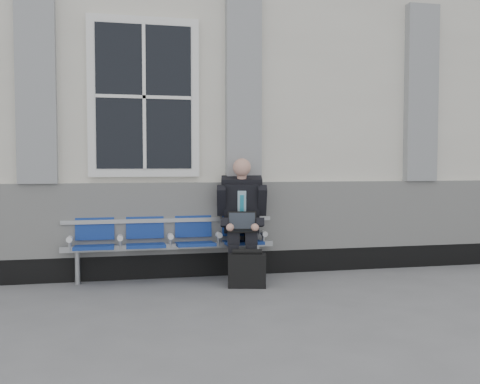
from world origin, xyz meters
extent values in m
plane|color=slate|center=(0.00, 0.00, 0.00)|extent=(70.00, 70.00, 0.00)
cube|color=silver|center=(0.00, 3.50, 2.10)|extent=(14.00, 4.00, 4.20)
cube|color=black|center=(0.00, 1.47, 0.15)|extent=(14.00, 0.10, 0.30)
cube|color=silver|center=(0.00, 1.46, 0.75)|extent=(14.00, 0.08, 0.90)
cube|color=gray|center=(-0.90, 1.44, 2.40)|extent=(0.45, 0.14, 2.40)
cube|color=gray|center=(1.60, 1.44, 2.40)|extent=(0.45, 0.14, 2.40)
cube|color=gray|center=(4.10, 1.44, 2.40)|extent=(0.45, 0.14, 2.40)
cube|color=white|center=(0.35, 1.46, 2.25)|extent=(1.35, 0.10, 1.95)
cube|color=black|center=(0.35, 1.41, 2.25)|extent=(1.15, 0.02, 1.75)
cube|color=#9EA0A3|center=(0.65, 1.30, 0.42)|extent=(2.60, 0.07, 0.07)
cube|color=#9EA0A3|center=(0.65, 1.42, 0.73)|extent=(2.60, 0.05, 0.05)
cylinder|color=#9EA0A3|center=(-0.45, 1.30, 0.20)|extent=(0.06, 0.06, 0.39)
cylinder|color=#9EA0A3|center=(1.75, 1.30, 0.20)|extent=(0.06, 0.06, 0.39)
cube|color=navy|center=(-0.25, 1.22, 0.45)|extent=(0.46, 0.42, 0.07)
cube|color=navy|center=(-0.25, 1.43, 0.71)|extent=(0.46, 0.10, 0.40)
cube|color=navy|center=(0.35, 1.22, 0.45)|extent=(0.46, 0.42, 0.07)
cube|color=navy|center=(0.35, 1.43, 0.71)|extent=(0.46, 0.10, 0.40)
cube|color=navy|center=(0.95, 1.22, 0.45)|extent=(0.46, 0.42, 0.07)
cube|color=navy|center=(0.95, 1.43, 0.71)|extent=(0.46, 0.10, 0.40)
cube|color=navy|center=(1.55, 1.22, 0.45)|extent=(0.46, 0.42, 0.07)
cube|color=navy|center=(1.55, 1.43, 0.71)|extent=(0.46, 0.10, 0.40)
cylinder|color=white|center=(-0.53, 1.25, 0.55)|extent=(0.07, 0.12, 0.07)
cylinder|color=white|center=(0.05, 1.25, 0.55)|extent=(0.07, 0.12, 0.07)
cylinder|color=white|center=(0.65, 1.25, 0.55)|extent=(0.07, 0.12, 0.07)
cylinder|color=white|center=(1.25, 1.25, 0.55)|extent=(0.07, 0.12, 0.07)
cylinder|color=white|center=(1.83, 1.25, 0.55)|extent=(0.07, 0.12, 0.07)
cube|color=black|center=(1.35, 0.84, 0.05)|extent=(0.17, 0.29, 0.10)
cube|color=black|center=(1.56, 0.80, 0.05)|extent=(0.17, 0.29, 0.10)
cube|color=black|center=(1.36, 0.90, 0.25)|extent=(0.15, 0.16, 0.47)
cube|color=black|center=(1.57, 0.86, 0.25)|extent=(0.15, 0.16, 0.47)
cube|color=black|center=(1.41, 1.13, 0.54)|extent=(0.24, 0.50, 0.15)
cube|color=black|center=(1.61, 1.09, 0.54)|extent=(0.24, 0.50, 0.15)
cube|color=black|center=(1.55, 1.32, 0.89)|extent=(0.51, 0.44, 0.67)
cube|color=#A4C6D7|center=(1.53, 1.20, 0.91)|extent=(0.12, 0.12, 0.38)
cube|color=teal|center=(1.52, 1.19, 0.89)|extent=(0.06, 0.09, 0.31)
cube|color=black|center=(1.54, 1.29, 1.21)|extent=(0.55, 0.34, 0.15)
cylinder|color=tan|center=(1.53, 1.24, 1.29)|extent=(0.12, 0.12, 0.11)
sphere|color=tan|center=(1.52, 1.18, 1.39)|extent=(0.22, 0.22, 0.22)
cube|color=black|center=(1.28, 1.27, 0.98)|extent=(0.16, 0.32, 0.39)
cube|color=black|center=(1.78, 1.17, 0.98)|extent=(0.16, 0.32, 0.39)
cube|color=black|center=(1.29, 1.07, 0.72)|extent=(0.16, 0.34, 0.15)
cube|color=black|center=(1.70, 0.99, 0.72)|extent=(0.16, 0.34, 0.15)
sphere|color=tan|center=(1.32, 0.91, 0.68)|extent=(0.10, 0.10, 0.10)
sphere|color=tan|center=(1.61, 0.86, 0.68)|extent=(0.10, 0.10, 0.10)
cube|color=black|center=(1.48, 0.97, 0.63)|extent=(0.39, 0.31, 0.02)
cube|color=black|center=(1.50, 1.09, 0.74)|extent=(0.36, 0.16, 0.22)
cube|color=black|center=(1.50, 1.08, 0.74)|extent=(0.33, 0.13, 0.19)
cube|color=black|center=(1.49, 0.73, 0.20)|extent=(0.47, 0.28, 0.39)
cylinder|color=black|center=(1.49, 0.73, 0.41)|extent=(0.35, 0.15, 0.07)
camera|label=1|loc=(0.11, -5.26, 1.43)|focal=40.00mm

